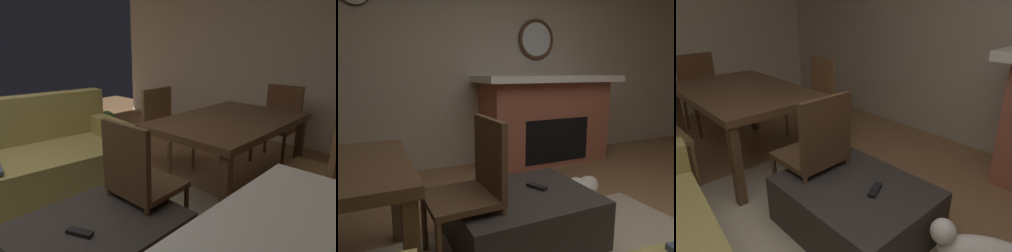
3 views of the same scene
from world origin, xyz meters
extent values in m
cube|color=beige|center=(3.88, 0.00, 1.34)|extent=(0.12, 5.83, 2.68)
cube|color=tan|center=(0.49, -0.06, 0.01)|extent=(2.60, 2.00, 0.01)
cube|color=#9E8E4C|center=(0.51, 0.63, 0.21)|extent=(2.23, 1.23, 0.42)
cube|color=#9E8E4C|center=(0.55, 1.01, 0.66)|extent=(2.14, 0.46, 0.49)
cube|color=#9E8E4C|center=(1.47, 0.51, 0.52)|extent=(0.30, 0.99, 0.20)
cube|color=#2D2826|center=(0.49, -0.74, 0.18)|extent=(1.00, 0.79, 0.37)
cube|color=black|center=(0.35, -0.78, 0.38)|extent=(0.11, 0.17, 0.02)
cube|color=#513823|center=(2.00, -0.71, 0.71)|extent=(1.51, 0.97, 0.06)
cube|color=#513823|center=(1.31, -0.28, 0.34)|extent=(0.07, 0.07, 0.68)
cube|color=#513823|center=(2.70, -0.28, 0.34)|extent=(0.07, 0.07, 0.68)
cube|color=#513823|center=(1.31, -1.13, 0.34)|extent=(0.07, 0.07, 0.68)
cube|color=#513823|center=(2.70, -1.13, 0.34)|extent=(0.07, 0.07, 0.68)
cube|color=brown|center=(2.00, -1.49, 0.43)|extent=(0.47, 0.47, 0.04)
cylinder|color=brown|center=(1.82, -1.28, 0.21)|extent=(0.04, 0.04, 0.41)
cylinder|color=brown|center=(2.22, -1.31, 0.21)|extent=(0.04, 0.04, 0.41)
cylinder|color=brown|center=(1.79, -1.68, 0.21)|extent=(0.04, 0.04, 0.41)
cube|color=brown|center=(2.00, 0.08, 0.43)|extent=(0.44, 0.44, 0.04)
cube|color=brown|center=(2.00, 0.28, 0.69)|extent=(0.44, 0.04, 0.48)
cylinder|color=brown|center=(2.20, -0.12, 0.21)|extent=(0.04, 0.04, 0.41)
cylinder|color=brown|center=(1.80, -0.12, 0.21)|extent=(0.04, 0.04, 0.41)
cylinder|color=brown|center=(2.20, 0.28, 0.21)|extent=(0.04, 0.04, 0.41)
cylinder|color=brown|center=(1.80, 0.28, 0.21)|extent=(0.04, 0.04, 0.41)
cube|color=#513823|center=(0.95, -0.71, 0.43)|extent=(0.45, 0.45, 0.04)
cube|color=#513823|center=(0.75, -0.71, 0.69)|extent=(0.05, 0.44, 0.48)
cylinder|color=#513823|center=(1.14, -0.50, 0.21)|extent=(0.04, 0.04, 0.41)
cylinder|color=#513823|center=(1.15, -0.90, 0.21)|extent=(0.04, 0.04, 0.41)
cylinder|color=#513823|center=(0.74, -0.51, 0.21)|extent=(0.04, 0.04, 0.41)
cylinder|color=#513823|center=(0.75, -0.91, 0.21)|extent=(0.04, 0.04, 0.41)
cube|color=brown|center=(3.06, -0.71, 0.43)|extent=(0.45, 0.45, 0.04)
cube|color=brown|center=(3.26, -0.70, 0.69)|extent=(0.05, 0.44, 0.48)
cylinder|color=brown|center=(2.86, -0.91, 0.21)|extent=(0.04, 0.04, 0.41)
cylinder|color=brown|center=(2.86, -0.51, 0.21)|extent=(0.04, 0.04, 0.41)
cylinder|color=brown|center=(3.26, -0.90, 0.21)|extent=(0.04, 0.04, 0.41)
cylinder|color=brown|center=(3.26, -0.50, 0.21)|extent=(0.04, 0.04, 0.41)
cylinder|color=beige|center=(2.18, 1.58, 0.08)|extent=(0.21, 0.21, 0.16)
ellipsoid|color=#387233|center=(2.18, 1.58, 0.27)|extent=(0.28, 0.28, 0.31)
camera|label=1|loc=(-0.37, -2.16, 1.42)|focal=31.68mm
camera|label=2|loc=(1.44, 1.00, 1.22)|focal=31.65mm
camera|label=3|loc=(-0.77, 0.53, 1.51)|focal=33.09mm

